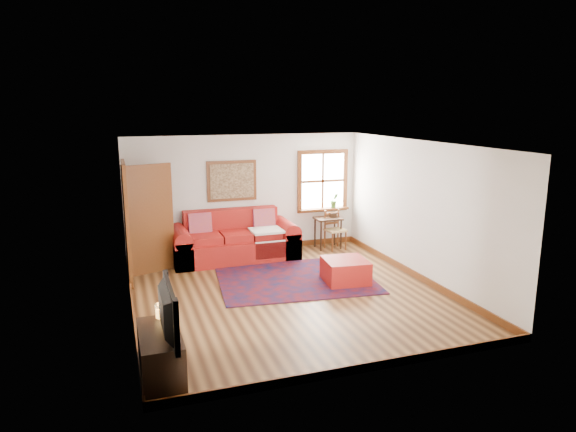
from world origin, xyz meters
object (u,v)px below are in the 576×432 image
object	(u,v)px
red_ottoman	(345,271)
ladder_back_chair	(334,228)
media_cabinet	(161,355)
side_table	(328,223)
red_leather_sofa	(235,243)

from	to	relation	value
red_ottoman	ladder_back_chair	bearing A→B (deg)	77.31
media_cabinet	side_table	bearing A→B (deg)	48.25
side_table	media_cabinet	xyz separation A→B (m)	(-4.01, -4.49, -0.28)
ladder_back_chair	media_cabinet	xyz separation A→B (m)	(-4.12, -4.40, -0.17)
side_table	ladder_back_chair	distance (m)	0.18
ladder_back_chair	media_cabinet	bearing A→B (deg)	-133.11
ladder_back_chair	red_leather_sofa	bearing A→B (deg)	-179.04
ladder_back_chair	red_ottoman	bearing A→B (deg)	-108.65
red_ottoman	side_table	size ratio (longest dim) A/B	1.08
media_cabinet	red_ottoman	bearing A→B (deg)	34.11
red_leather_sofa	ladder_back_chair	distance (m)	2.24
side_table	media_cabinet	bearing A→B (deg)	-131.75
red_leather_sofa	red_ottoman	size ratio (longest dim) A/B	3.42
red_ottoman	red_leather_sofa	bearing A→B (deg)	132.74
red_leather_sofa	red_ottoman	world-z (taller)	red_leather_sofa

